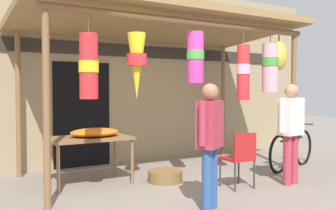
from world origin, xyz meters
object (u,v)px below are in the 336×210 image
(display_table, at_px, (89,142))
(flower_heap_on_table, at_px, (96,132))
(customer_foreground, at_px, (210,136))
(folding_chair, at_px, (240,155))
(parked_bicycle, at_px, (292,150))
(wicker_basket_by_table, at_px, (165,176))
(vendor_in_orange, at_px, (291,126))

(display_table, bearing_deg, flower_heap_on_table, -14.43)
(flower_heap_on_table, height_order, customer_foreground, customer_foreground)
(folding_chair, relative_size, parked_bicycle, 0.50)
(flower_heap_on_table, height_order, wicker_basket_by_table, flower_heap_on_table)
(folding_chair, distance_m, wicker_basket_by_table, 1.27)
(folding_chair, distance_m, parked_bicycle, 1.93)
(parked_bicycle, bearing_deg, flower_heap_on_table, 167.92)
(customer_foreground, bearing_deg, display_table, 113.26)
(parked_bicycle, height_order, vendor_in_orange, vendor_in_orange)
(parked_bicycle, xyz_separation_m, vendor_in_orange, (-0.98, -0.83, 0.57))
(flower_heap_on_table, bearing_deg, vendor_in_orange, -31.54)
(display_table, distance_m, parked_bicycle, 3.77)
(folding_chair, xyz_separation_m, wicker_basket_by_table, (-0.76, 0.93, -0.41))
(flower_heap_on_table, relative_size, folding_chair, 0.92)
(parked_bicycle, bearing_deg, vendor_in_orange, -139.68)
(wicker_basket_by_table, bearing_deg, display_table, 156.44)
(display_table, bearing_deg, vendor_in_orange, -30.97)
(display_table, height_order, flower_heap_on_table, flower_heap_on_table)
(flower_heap_on_table, height_order, parked_bicycle, parked_bicycle)
(display_table, bearing_deg, wicker_basket_by_table, -23.56)
(folding_chair, xyz_separation_m, vendor_in_orange, (0.84, -0.21, 0.42))
(folding_chair, xyz_separation_m, customer_foreground, (-1.00, -0.57, 0.41))
(wicker_basket_by_table, bearing_deg, parked_bicycle, -6.92)
(display_table, height_order, parked_bicycle, parked_bicycle)
(folding_chair, height_order, parked_bicycle, parked_bicycle)
(display_table, height_order, wicker_basket_by_table, display_table)
(wicker_basket_by_table, relative_size, vendor_in_orange, 0.35)
(wicker_basket_by_table, xyz_separation_m, customer_foreground, (-0.24, -1.50, 0.82))
(customer_foreground, bearing_deg, folding_chair, 29.78)
(flower_heap_on_table, distance_m, wicker_basket_by_table, 1.31)
(folding_chair, relative_size, wicker_basket_by_table, 1.51)
(flower_heap_on_table, distance_m, customer_foreground, 2.09)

